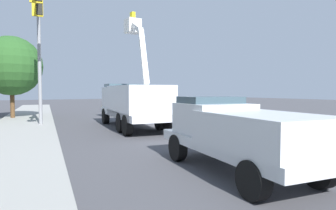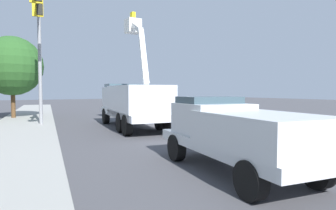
{
  "view_description": "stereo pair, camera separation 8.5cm",
  "coord_description": "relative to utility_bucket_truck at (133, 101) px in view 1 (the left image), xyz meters",
  "views": [
    {
      "loc": [
        -16.08,
        9.74,
        2.26
      ],
      "look_at": [
        -1.49,
        1.01,
        1.4
      ],
      "focal_mm": 31.18,
      "sensor_mm": 36.0,
      "label": 1
    },
    {
      "loc": [
        -16.12,
        9.67,
        2.26
      ],
      "look_at": [
        -1.49,
        1.01,
        1.4
      ],
      "focal_mm": 31.18,
      "sensor_mm": 36.0,
      "label": 2
    }
  ],
  "objects": [
    {
      "name": "ground",
      "position": [
        -0.09,
        -2.55,
        -1.62
      ],
      "size": [
        120.0,
        120.0,
        0.0
      ],
      "primitive_type": "plane",
      "color": "#47474C"
    },
    {
      "name": "sidewalk_far_side",
      "position": [
        1.13,
        6.05,
        -1.56
      ],
      "size": [
        59.91,
        12.02,
        0.12
      ],
      "primitive_type": "cube",
      "rotation": [
        0.0,
        0.0,
        -0.14
      ],
      "color": "#9E9E99",
      "rests_on": "ground"
    },
    {
      "name": "lane_centre_stripe",
      "position": [
        -0.09,
        -2.55,
        -1.62
      ],
      "size": [
        49.52,
        7.2,
        0.01
      ],
      "primitive_type": "cube",
      "rotation": [
        0.0,
        0.0,
        -0.14
      ],
      "color": "yellow",
      "rests_on": "ground"
    },
    {
      "name": "utility_bucket_truck",
      "position": [
        0.0,
        0.0,
        0.0
      ],
      "size": [
        8.47,
        3.63,
        7.4
      ],
      "color": "white",
      "rests_on": "ground"
    },
    {
      "name": "service_pickup_truck",
      "position": [
        -10.37,
        1.49,
        -0.51
      ],
      "size": [
        5.84,
        2.87,
        2.06
      ],
      "color": "silver",
      "rests_on": "ground"
    },
    {
      "name": "passing_minivan",
      "position": [
        5.86,
        -6.16,
        -0.65
      ],
      "size": [
        5.02,
        2.56,
        1.69
      ],
      "color": "black",
      "rests_on": "ground"
    },
    {
      "name": "traffic_cone_mid_front",
      "position": [
        -5.5,
        -1.24,
        -1.23
      ],
      "size": [
        0.4,
        0.4,
        0.79
      ],
      "color": "black",
      "rests_on": "ground"
    },
    {
      "name": "traffic_cone_mid_rear",
      "position": [
        3.45,
        -2.31,
        -1.25
      ],
      "size": [
        0.4,
        0.4,
        0.77
      ],
      "color": "black",
      "rests_on": "ground"
    },
    {
      "name": "traffic_signal_mast",
      "position": [
        1.78,
        4.94,
        3.9
      ],
      "size": [
        6.63,
        1.14,
        8.0
      ],
      "color": "gray",
      "rests_on": "ground"
    },
    {
      "name": "street_tree_right",
      "position": [
        9.47,
        5.96,
        2.52
      ],
      "size": [
        4.58,
        4.58,
        6.44
      ],
      "color": "brown",
      "rests_on": "ground"
    }
  ]
}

